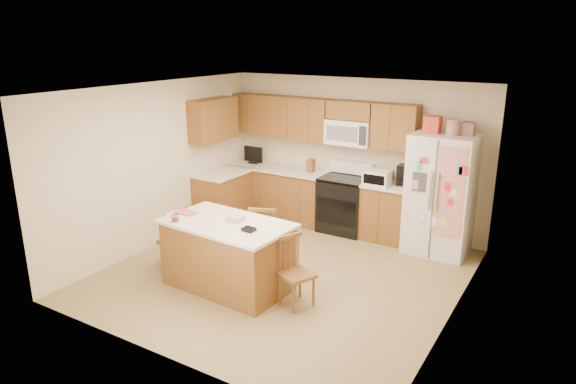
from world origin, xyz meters
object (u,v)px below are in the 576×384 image
Objects in this scene: refrigerator at (441,193)px; windsor_chair_left at (177,239)px; windsor_chair_back at (265,239)px; windsor_chair_right at (296,274)px; stove at (344,203)px; island at (228,254)px.

windsor_chair_left is at bearing -140.51° from refrigerator.
windsor_chair_back reaches higher than windsor_chair_right.
stove is at bearing 177.70° from refrigerator.
island is 0.98m from windsor_chair_left.
stove reaches higher than windsor_chair_back.
refrigerator reaches higher than stove.
windsor_chair_right is at bearing -36.84° from windsor_chair_back.
windsor_chair_left is (-0.98, 0.10, -0.03)m from island.
stove is at bearing 102.31° from windsor_chair_right.
windsor_chair_left is 1.01× the size of windsor_chair_right.
windsor_chair_right is at bearing -1.95° from windsor_chair_left.
windsor_chair_left is at bearing 178.05° from windsor_chair_right.
island is (-0.42, -2.62, -0.02)m from stove.
stove reaches higher than windsor_chair_right.
stove is at bearing 80.57° from windsor_chair_back.
windsor_chair_back is (0.10, 0.70, -0.01)m from island.
island is at bearing -6.03° from windsor_chair_left.
windsor_chair_back is (-0.32, -1.92, -0.03)m from stove.
island reaches higher than windsor_chair_back.
windsor_chair_left is at bearing -151.27° from windsor_chair_back.
refrigerator is 2.31× the size of windsor_chair_left.
refrigerator is 2.18× the size of windsor_chair_back.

